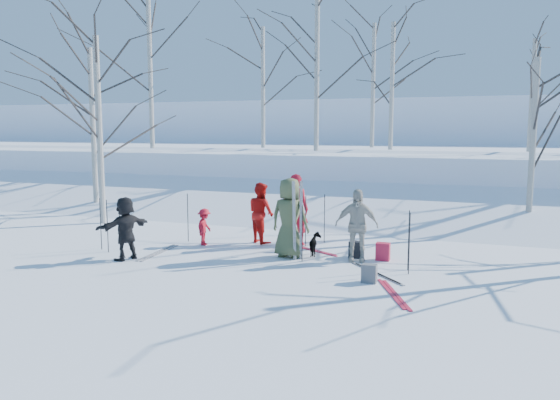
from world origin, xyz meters
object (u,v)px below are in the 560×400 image
at_px(dog, 315,244).
at_px(backpack_red, 383,252).
at_px(skier_redor_behind, 261,213).
at_px(backpack_grey, 369,273).
at_px(skier_grey_west, 126,228).
at_px(skier_cream_east, 357,225).
at_px(skier_red_seated, 204,227).
at_px(skier_olive_center, 289,218).
at_px(skier_red_north, 296,209).
at_px(backpack_dark, 356,250).

relative_size(dog, backpack_red, 1.56).
relative_size(skier_redor_behind, backpack_grey, 4.36).
height_order(skier_grey_west, backpack_grey, skier_grey_west).
relative_size(skier_redor_behind, skier_grey_west, 1.09).
distance_m(skier_cream_east, skier_grey_west, 5.47).
relative_size(skier_cream_east, skier_grey_west, 1.13).
relative_size(skier_grey_west, backpack_red, 3.61).
relative_size(skier_red_seated, backpack_red, 2.35).
height_order(skier_grey_west, backpack_red, skier_grey_west).
bearing_deg(skier_redor_behind, dog, -171.79).
bearing_deg(skier_olive_center, skier_cream_east, -169.19).
distance_m(skier_redor_behind, skier_grey_west, 3.72).
distance_m(skier_red_north, skier_cream_east, 2.32).
distance_m(skier_red_north, skier_grey_west, 4.44).
height_order(skier_cream_east, backpack_red, skier_cream_east).
relative_size(skier_red_north, backpack_dark, 4.79).
bearing_deg(backpack_dark, skier_grey_west, -157.46).
bearing_deg(skier_red_north, skier_grey_west, 40.71).
height_order(skier_red_seated, skier_grey_west, skier_grey_west).
bearing_deg(skier_redor_behind, backpack_grey, 176.90).
distance_m(skier_olive_center, backpack_grey, 2.84).
bearing_deg(skier_olive_center, skier_red_north, -72.53).
relative_size(skier_red_seated, skier_cream_east, 0.58).
height_order(skier_olive_center, skier_redor_behind, skier_olive_center).
height_order(skier_cream_east, skier_grey_west, skier_cream_east).
xyz_separation_m(skier_red_seated, skier_grey_west, (-0.96, -2.11, 0.26)).
distance_m(skier_olive_center, backpack_red, 2.37).
distance_m(backpack_red, backpack_dark, 0.65).
bearing_deg(skier_cream_east, backpack_grey, -79.18).
bearing_deg(backpack_grey, skier_grey_west, -179.18).
bearing_deg(skier_cream_east, skier_red_seated, 165.36).
bearing_deg(skier_red_north, backpack_red, 156.73).
distance_m(skier_grey_west, dog, 4.59).
bearing_deg(backpack_grey, skier_red_seated, 157.40).
bearing_deg(skier_red_north, skier_redor_behind, 2.81).
bearing_deg(skier_cream_east, backpack_dark, 91.51).
height_order(skier_red_north, skier_red_seated, skier_red_north).
xyz_separation_m(skier_red_north, skier_red_seated, (-2.27, -0.93, -0.46)).
bearing_deg(backpack_red, dog, -176.75).
relative_size(skier_olive_center, skier_cream_east, 1.13).
xyz_separation_m(skier_redor_behind, skier_grey_west, (-2.26, -2.95, -0.07)).
relative_size(skier_olive_center, backpack_red, 4.62).
bearing_deg(skier_red_north, skier_red_seated, 19.76).
bearing_deg(skier_cream_east, skier_olive_center, 176.24).
bearing_deg(skier_olive_center, dog, -140.14).
height_order(backpack_grey, backpack_dark, backpack_dark).
relative_size(skier_olive_center, skier_grey_west, 1.28).
bearing_deg(skier_red_seated, backpack_dark, -94.34).
height_order(skier_redor_behind, dog, skier_redor_behind).
relative_size(skier_red_seated, backpack_grey, 2.60).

